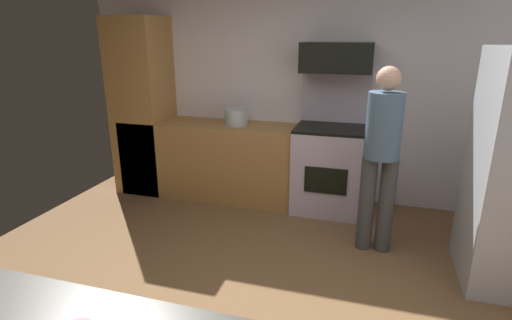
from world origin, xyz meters
TOP-DOWN VIEW (x-y plane):
  - ground_plane at (0.00, 0.00)m, footprint 5.20×4.80m
  - wall_back at (0.00, 2.34)m, footprint 5.20×0.12m
  - lower_cabinet_run at (-0.90, 1.98)m, footprint 2.40×0.60m
  - cabinet_column at (-1.90, 1.98)m, footprint 0.60×0.60m
  - oven_range at (0.40, 1.97)m, footprint 0.76×0.65m
  - microwave at (0.40, 2.06)m, footprint 0.74×0.38m
  - person_cook at (0.91, 1.18)m, footprint 0.31×0.30m
  - stock_pot at (-0.69, 1.98)m, footprint 0.27×0.27m

SIDE VIEW (x-z plane):
  - ground_plane at x=0.00m, z-range -0.02..0.00m
  - lower_cabinet_run at x=-0.90m, z-range 0.00..0.90m
  - oven_range at x=0.40m, z-range -0.24..1.27m
  - person_cook at x=0.91m, z-range 0.10..1.76m
  - stock_pot at x=-0.69m, z-range 0.90..1.09m
  - cabinet_column at x=-1.90m, z-range 0.00..2.10m
  - wall_back at x=0.00m, z-range 0.00..2.60m
  - microwave at x=0.40m, z-range 1.51..1.82m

